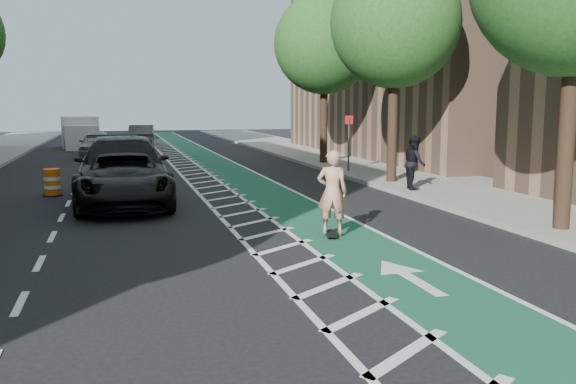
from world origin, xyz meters
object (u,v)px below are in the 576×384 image
object	(u,v)px
suv_near	(124,179)
barrel_a	(52,183)
suv_far	(123,169)
skateboarder	(332,192)

from	to	relation	value
suv_near	barrel_a	world-z (taller)	suv_near
suv_far	barrel_a	distance (m)	2.73
skateboarder	suv_far	world-z (taller)	skateboarder
suv_far	skateboarder	bearing A→B (deg)	-57.28
suv_near	suv_far	bearing A→B (deg)	90.39
skateboarder	barrel_a	world-z (taller)	skateboarder
skateboarder	suv_near	size ratio (longest dim) A/B	0.33
suv_near	suv_far	world-z (taller)	suv_far
skateboarder	barrel_a	xyz separation A→B (m)	(-6.60, 8.32, -0.61)
skateboarder	barrel_a	size ratio (longest dim) A/B	2.10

